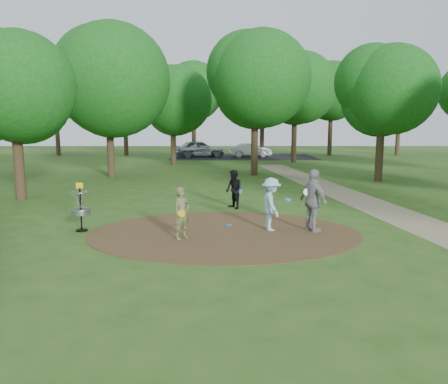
{
  "coord_description": "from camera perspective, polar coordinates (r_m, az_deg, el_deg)",
  "views": [
    {
      "loc": [
        -0.04,
        -13.13,
        3.4
      ],
      "look_at": [
        0.0,
        1.2,
        1.1
      ],
      "focal_mm": 35.0,
      "sensor_mm": 36.0,
      "label": 1
    }
  ],
  "objects": [
    {
      "name": "car_left",
      "position": [
        43.05,
        -3.23,
        5.67
      ],
      "size": [
        5.14,
        2.95,
        1.65
      ],
      "primitive_type": "imported",
      "rotation": [
        0.0,
        0.0,
        1.79
      ],
      "color": "#AFB3B8",
      "rests_on": "ground"
    },
    {
      "name": "parking_lot",
      "position": [
        43.31,
        2.54,
        4.61
      ],
      "size": [
        14.0,
        8.0,
        0.01
      ],
      "primitive_type": "cube",
      "color": "black",
      "rests_on": "ground"
    },
    {
      "name": "ground",
      "position": [
        13.56,
        0.02,
        -5.4
      ],
      "size": [
        100.0,
        100.0,
        0.0
      ],
      "primitive_type": "plane",
      "color": "#2D5119",
      "rests_on": "ground"
    },
    {
      "name": "disc_golf_basket",
      "position": [
        14.37,
        -18.24,
        -1.46
      ],
      "size": [
        0.63,
        0.63,
        1.54
      ],
      "color": "black",
      "rests_on": "ground"
    },
    {
      "name": "disc_ground_red",
      "position": [
        15.74,
        -5.23,
        -3.29
      ],
      "size": [
        0.22,
        0.22,
        0.02
      ],
      "primitive_type": "cylinder",
      "color": "red",
      "rests_on": "dirt_clearing"
    },
    {
      "name": "tree_ring",
      "position": [
        22.98,
        6.28,
        13.8
      ],
      "size": [
        37.64,
        45.5,
        9.1
      ],
      "color": "#332316",
      "rests_on": "ground"
    },
    {
      "name": "footpath",
      "position": [
        16.83,
        22.75,
        -3.24
      ],
      "size": [
        7.55,
        39.89,
        0.01
      ],
      "primitive_type": "cube",
      "rotation": [
        0.0,
        0.0,
        0.14
      ],
      "color": "#8C7A5B",
      "rests_on": "ground"
    },
    {
      "name": "disc_ground_cyan",
      "position": [
        14.49,
        0.63,
        -4.33
      ],
      "size": [
        0.22,
        0.22,
        0.02
      ],
      "primitive_type": "cylinder",
      "color": "#1670B4",
      "rests_on": "dirt_clearing"
    },
    {
      "name": "dirt_clearing",
      "position": [
        13.56,
        0.02,
        -5.36
      ],
      "size": [
        8.4,
        8.4,
        0.02
      ],
      "primitive_type": "cylinder",
      "color": "#47301C",
      "rests_on": "ground"
    },
    {
      "name": "player_observer_with_disc",
      "position": [
        12.8,
        -5.53,
        -2.77
      ],
      "size": [
        0.65,
        0.67,
        1.54
      ],
      "color": "#63673B",
      "rests_on": "ground"
    },
    {
      "name": "player_throwing_with_disc",
      "position": [
        13.8,
        6.17,
        -1.61
      ],
      "size": [
        1.09,
        1.19,
        1.69
      ],
      "color": "#91C6D9",
      "rests_on": "ground"
    },
    {
      "name": "car_right",
      "position": [
        43.13,
        3.46,
        5.47
      ],
      "size": [
        4.15,
        1.75,
        1.33
      ],
      "primitive_type": "imported",
      "rotation": [
        0.0,
        0.0,
        1.66
      ],
      "color": "#B8BCC0",
      "rests_on": "ground"
    },
    {
      "name": "player_waiting_with_disc",
      "position": [
        13.8,
        11.6,
        -1.14
      ],
      "size": [
        0.98,
        1.25,
        1.97
      ],
      "color": "gray",
      "rests_on": "ground"
    },
    {
      "name": "player_walking_with_disc",
      "position": [
        17.23,
        1.3,
        0.34
      ],
      "size": [
        0.88,
        0.94,
        1.54
      ],
      "color": "black",
      "rests_on": "ground"
    }
  ]
}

